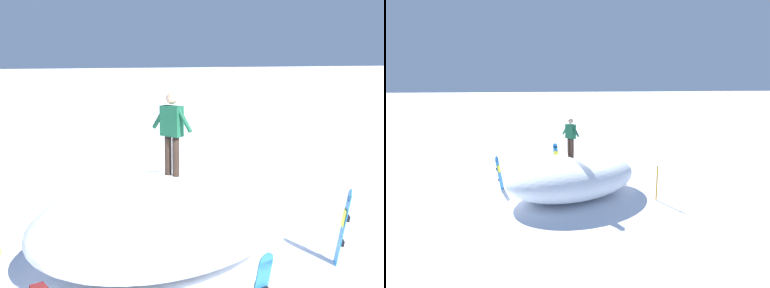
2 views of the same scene
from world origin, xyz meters
The scene contains 4 objects.
ground centered at (0.00, 0.00, 0.00)m, with size 240.00×240.00×0.00m, color white.
snow_mound centered at (0.23, 0.32, 0.88)m, with size 5.97×4.05×1.76m, color white.
snowboarder_standing centered at (0.30, 0.37, 2.72)m, with size 0.68×0.86×1.67m.
snowboard_secondary_upright centered at (3.51, -0.90, 0.82)m, with size 0.34×0.35×1.58m.
Camera 1 is at (-1.84, -8.98, 4.24)m, focal length 45.43 mm.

